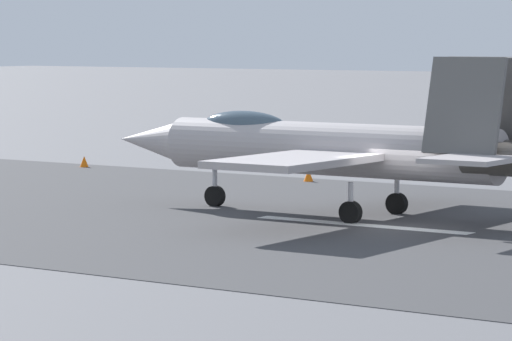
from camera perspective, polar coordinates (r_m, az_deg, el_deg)
name	(u,v)px	position (r m, az deg, el deg)	size (l,w,h in m)	color
ground_plane	(388,228)	(49.35, 5.05, -2.18)	(400.00, 400.00, 0.00)	slate
runway_strip	(388,227)	(49.34, 5.06, -2.17)	(240.00, 26.00, 0.02)	#3E3E40
fighter_jet	(329,147)	(52.39, 2.81, 0.90)	(17.24, 13.69, 5.60)	#B0A8AA
marker_cone_mid	(308,175)	(64.70, 2.01, -0.19)	(0.44, 0.44, 0.55)	orange
marker_cone_far	(84,162)	(72.24, -6.56, 0.33)	(0.44, 0.44, 0.55)	orange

